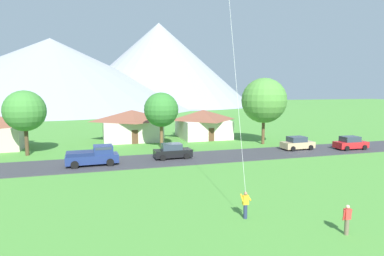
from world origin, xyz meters
The scene contains 14 objects.
road_strip centered at (0.00, 31.17, 0.04)m, with size 160.00×6.60×0.08m, color #38383D.
mountain_far_east_ridge centered at (14.92, 168.92, 10.41)m, with size 126.51×126.51×20.81m, color gray.
mountain_far_west_ridge centered at (21.99, 151.07, 19.30)m, with size 87.73×87.73×38.61m, color #8E939E.
mountain_central_ridge centered at (-24.66, 142.21, 14.15)m, with size 121.51×121.51×28.31m, color #8E939E.
house_leftmost centered at (-2.67, 46.34, 2.41)m, with size 9.28×7.63×4.66m.
house_right_center centered at (8.65, 45.84, 2.34)m, with size 7.99×8.53×4.51m.
tree_near_left centered at (14.94, 37.56, 6.21)m, with size 6.37×6.37×9.41m.
tree_left_of_center centered at (0.38, 38.74, 5.10)m, with size 4.57×4.57×7.41m.
tree_center centered at (-15.91, 38.33, 5.29)m, with size 4.80×4.80×7.71m.
parked_car_red_west_end centered at (23.61, 30.29, 0.87)m, with size 4.25×2.17×1.68m.
parked_car_black_mid_west centered at (0.18, 31.49, 0.87)m, with size 4.23×2.14×1.68m.
parked_car_tan_east_end centered at (16.87, 32.10, 0.87)m, with size 4.27×2.21×1.68m.
pickup_truck_navy_west_side centered at (-8.32, 30.65, 1.06)m, with size 5.27×2.47×1.99m.
watcher_person centered at (4.84, 10.14, 0.88)m, with size 0.56×0.24×1.68m.
Camera 1 is at (-8.01, -3.53, 7.88)m, focal length 30.33 mm.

